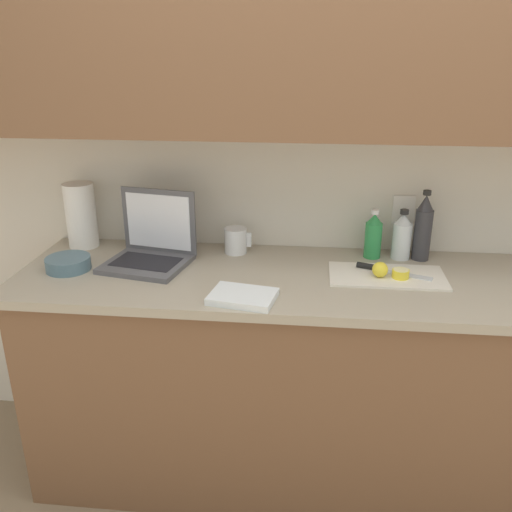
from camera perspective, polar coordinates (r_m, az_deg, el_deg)
name	(u,v)px	position (r m, az deg, el deg)	size (l,w,h in m)	color
ground_plane	(337,472)	(2.57, 8.53, -21.54)	(12.00, 12.00, 0.00)	#847056
wall_back	(357,96)	(2.16, 10.61, 16.19)	(5.20, 0.38, 2.60)	silver
counter_unit	(349,380)	(2.28, 9.73, -12.75)	(2.55, 0.65, 0.92)	brown
laptop	(151,246)	(2.20, -10.95, 1.00)	(0.36, 0.33, 0.28)	#515156
cutting_board	(387,276)	(2.10, 13.62, -2.04)	(0.43, 0.23, 0.01)	silver
knife	(381,269)	(2.12, 12.99, -1.34)	(0.28, 0.12, 0.02)	silver
lemon_half_cut	(401,274)	(2.08, 14.98, -1.80)	(0.06, 0.06, 0.03)	yellow
lemon_whole_beside	(380,270)	(2.06, 12.93, -1.40)	(0.06, 0.06, 0.06)	yellow
bottle_green_soda	(423,228)	(2.27, 17.18, 2.81)	(0.07, 0.07, 0.29)	#333338
bottle_oil_tall	(402,237)	(2.27, 15.11, 1.98)	(0.08, 0.08, 0.21)	silver
bottle_water_clear	(373,236)	(2.25, 12.24, 2.07)	(0.07, 0.07, 0.20)	#2D934C
measuring_cup	(236,241)	(2.26, -2.14, 1.64)	(0.11, 0.09, 0.11)	silver
bowl_white	(68,263)	(2.22, -19.16, -0.74)	(0.17, 0.17, 0.05)	slate
paper_towel_roll	(81,215)	(2.43, -17.94, 4.09)	(0.13, 0.13, 0.28)	white
dish_towel	(243,297)	(1.86, -1.40, -4.29)	(0.22, 0.16, 0.02)	white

